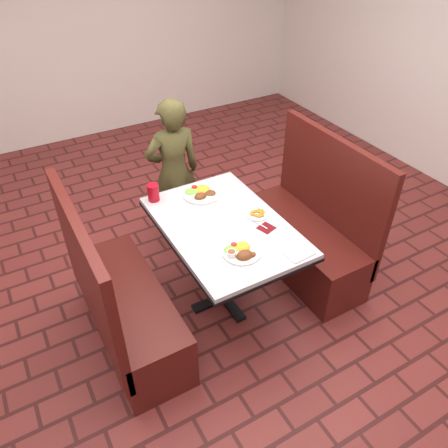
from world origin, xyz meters
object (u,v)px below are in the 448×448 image
Objects in this scene: booth_bench_left at (123,307)px; booth_bench_right at (307,236)px; near_dinner_plate at (241,250)px; far_dinner_plate at (201,192)px; red_tumbler at (153,192)px; plantain_plate at (257,214)px; diner_person at (174,172)px; dining_table at (224,235)px.

booth_bench_left is 1.00× the size of booth_bench_right.
near_dinner_plate reaches higher than far_dinner_plate.
red_tumbler is (0.49, 0.53, 0.49)m from booth_bench_left.
plantain_plate is (1.06, -0.03, 0.43)m from booth_bench_left.
near_dinner_plate is at bearing -136.88° from plantain_plate.
diner_person is at bearing 50.85° from red_tumbler.
far_dinner_plate is at bearing 117.52° from plantain_plate.
diner_person is 5.20× the size of near_dinner_plate.
far_dinner_plate is at bearing 85.62° from dining_table.
dining_table is 0.36m from near_dinner_plate.
booth_bench_right is at bearing 0.00° from dining_table.
booth_bench_right is (0.80, 0.00, -0.32)m from dining_table.
near_dinner_plate is 0.89m from red_tumbler.
red_tumbler reaches higher than far_dinner_plate.
dining_table is at bearing 79.63° from near_dinner_plate.
booth_bench_right is 0.98m from far_dinner_plate.
dining_table is 0.63m from red_tumbler.
booth_bench_right is 4.14× the size of far_dinner_plate.
dining_table is at bearing 0.00° from booth_bench_left.
red_tumbler is (-0.57, 0.55, 0.06)m from plantain_plate.
far_dinner_plate is (0.03, 0.42, 0.12)m from dining_table.
diner_person reaches higher than booth_bench_right.
dining_table is 9.17× the size of red_tumbler.
plantain_plate is (0.32, 0.30, -0.02)m from near_dinner_plate.
red_tumbler is (-1.11, 0.53, 0.49)m from booth_bench_right.
far_dinner_plate is 2.19× the size of red_tumbler.
diner_person reaches higher than near_dinner_plate.
diner_person reaches higher than dining_table.
booth_bench_left is 7.45× the size of plantain_plate.
far_dinner_plate reaches higher than dining_table.
diner_person is at bearing 87.53° from dining_table.
near_dinner_plate reaches higher than plantain_plate.
dining_table is at bearing -59.40° from red_tumbler.
near_dinner_plate is at bearing -73.65° from red_tumbler.
diner_person is (0.04, 0.96, 0.01)m from dining_table.
booth_bench_left is 1.32m from diner_person.
dining_table is 4.73× the size of near_dinner_plate.
far_dinner_plate is 0.36m from red_tumbler.
booth_bench_left is 1.60m from booth_bench_right.
dining_table is 4.18× the size of far_dinner_plate.
dining_table is 1.01× the size of booth_bench_right.
near_dinner_plate is (-0.10, -1.29, 0.11)m from diner_person.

